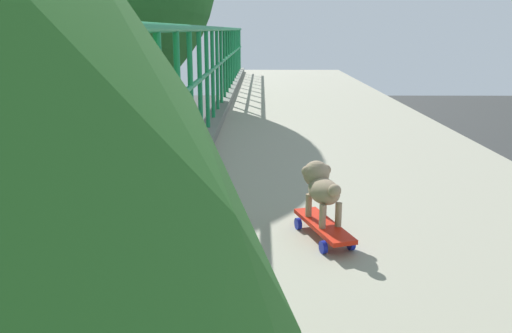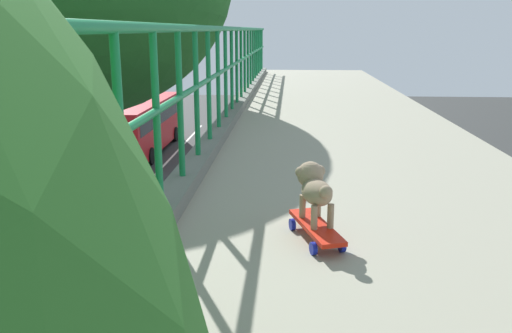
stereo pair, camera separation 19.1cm
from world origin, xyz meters
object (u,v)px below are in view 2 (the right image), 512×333
Objects in this scene: city_bus at (141,124)px; toy_skateboard at (316,228)px; car_green_fifth at (72,326)px; car_yellow_cab_sixth at (1,257)px; small_dog at (314,186)px; car_white_seventh at (146,221)px.

toy_skateboard is at bearing -72.19° from city_bus.
car_green_fifth is 10.83m from toy_skateboard.
car_yellow_cab_sixth is 10.46× the size of small_dog.
car_white_seventh is 16.64m from small_dog.
city_bus is at bearing 91.19° from car_yellow_cab_sixth.
car_white_seventh is 0.37× the size of city_bus.
car_white_seventh is at bearing 91.15° from car_green_fifth.
car_yellow_cab_sixth is 4.87m from car_white_seventh.
small_dog is at bearing -70.58° from car_white_seventh.
city_bus is 27.35× the size of small_dog.
car_green_fifth is 0.99× the size of car_yellow_cab_sixth.
car_white_seventh is 16.63m from toy_skateboard.
car_white_seventh is (-0.14, 6.97, -0.03)m from car_green_fifth.
toy_skateboard is 0.23m from small_dog.
toy_skateboard is (5.06, -7.81, 5.53)m from car_green_fifth.
city_bus reaches higher than car_white_seventh.
car_green_fifth is at bearing 122.92° from toy_skateboard.
car_yellow_cab_sixth is 16.89m from city_bus.
small_dog is (8.72, -11.36, 5.77)m from car_yellow_cab_sixth.
toy_skateboard reaches higher than car_green_fifth.
small_dog reaches higher than toy_skateboard.
car_green_fifth is 10.37× the size of small_dog.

